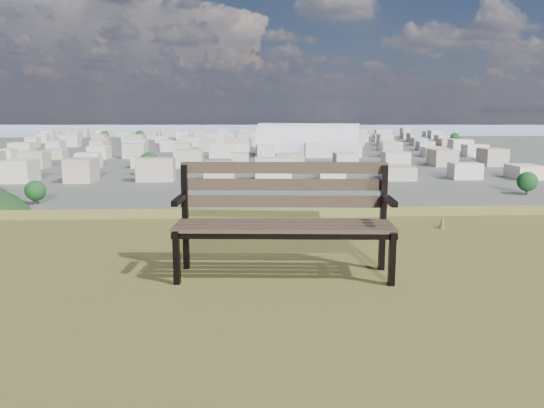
{
  "coord_description": "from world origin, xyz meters",
  "views": [
    {
      "loc": [
        -0.04,
        -3.1,
        26.44
      ],
      "look_at": [
        0.3,
        3.37,
        25.3
      ],
      "focal_mm": 35.0,
      "sensor_mm": 36.0,
      "label": 1
    }
  ],
  "objects": [
    {
      "name": "bay_water",
      "position": [
        0.0,
        900.0,
        0.0
      ],
      "size": [
        2400.0,
        700.0,
        0.12
      ],
      "primitive_type": "cube",
      "color": "#889BAD",
      "rests_on": "ground"
    },
    {
      "name": "city_blocks",
      "position": [
        0.0,
        394.44,
        3.5
      ],
      "size": [
        395.0,
        361.0,
        7.0
      ],
      "color": "silver",
      "rests_on": "ground"
    },
    {
      "name": "arena",
      "position": [
        37.74,
        311.35,
        5.92
      ],
      "size": [
        63.51,
        37.41,
        25.11
      ],
      "rotation": [
        0.0,
        0.0,
        -0.22
      ],
      "color": "silver",
      "rests_on": "ground"
    },
    {
      "name": "far_hills",
      "position": [
        -60.92,
        1402.93,
        25.47
      ],
      "size": [
        2050.0,
        340.0,
        60.0
      ],
      "color": "#90A1B3",
      "rests_on": "ground"
    },
    {
      "name": "city_trees",
      "position": [
        -26.39,
        319.0,
        4.83
      ],
      "size": [
        406.52,
        387.2,
        9.98
      ],
      "color": "#372A1B",
      "rests_on": "ground"
    },
    {
      "name": "park_bench",
      "position": [
        0.3,
        1.48,
        25.56
      ],
      "size": [
        1.92,
        0.73,
        0.98
      ],
      "rotation": [
        0.0,
        0.0,
        -0.07
      ],
      "color": "#3F2D24",
      "rests_on": "hilltop_mesa"
    },
    {
      "name": "grass_tufts",
      "position": [
        -0.37,
        -0.28,
        25.12
      ],
      "size": [
        12.49,
        7.38,
        0.28
      ],
      "color": "brown",
      "rests_on": "hilltop_mesa"
    }
  ]
}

